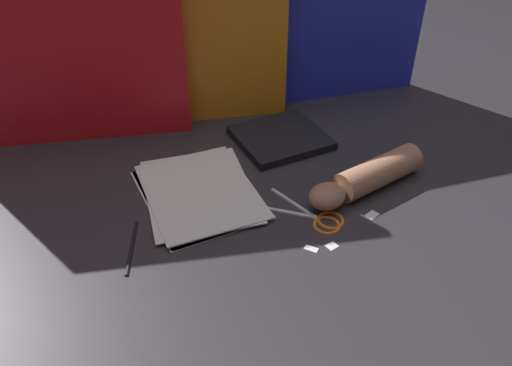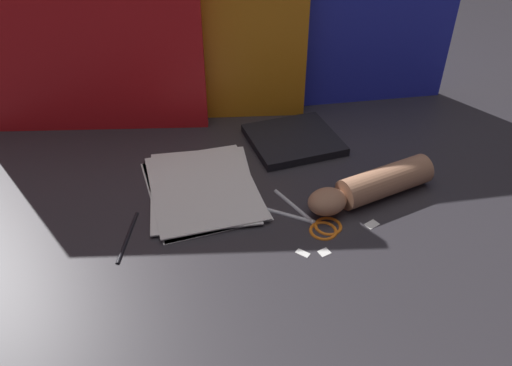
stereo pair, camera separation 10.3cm
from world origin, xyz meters
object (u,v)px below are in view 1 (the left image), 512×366
(book_closed, at_px, (281,138))
(scissors, at_px, (316,216))
(hand_forearm, at_px, (367,177))
(paper_stack, at_px, (199,192))

(book_closed, relative_size, scissors, 1.23)
(scissors, height_order, hand_forearm, hand_forearm)
(paper_stack, height_order, book_closed, book_closed)
(scissors, bearing_deg, book_closed, 80.96)
(hand_forearm, bearing_deg, paper_stack, 162.16)
(book_closed, xyz_separation_m, scissors, (-0.05, -0.30, -0.01))
(paper_stack, xyz_separation_m, hand_forearm, (0.35, -0.11, 0.03))
(book_closed, distance_m, hand_forearm, 0.27)
(paper_stack, relative_size, scissors, 1.68)
(paper_stack, bearing_deg, hand_forearm, -17.84)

